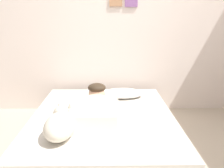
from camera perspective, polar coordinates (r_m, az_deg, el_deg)
ground_plane at (r=2.72m, az=3.81°, el=-15.33°), size 11.65×11.65×0.00m
back_wall at (r=3.92m, az=2.26°, el=12.71°), size 3.83×0.12×2.50m
bed at (r=2.94m, az=-1.88°, el=-9.44°), size 1.49×2.09×0.33m
pillow at (r=3.45m, az=2.24°, el=-1.93°), size 0.52×0.32×0.11m
person_lying at (r=2.75m, az=-3.45°, el=-4.97°), size 0.43×0.92×0.27m
dog at (r=2.38m, az=-10.77°, el=-8.24°), size 0.26×0.57×0.21m
coffee_cup at (r=3.35m, az=0.72°, el=-2.71°), size 0.12×0.09×0.07m
cell_phone at (r=2.85m, az=-6.33°, el=-6.51°), size 0.07×0.14×0.01m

